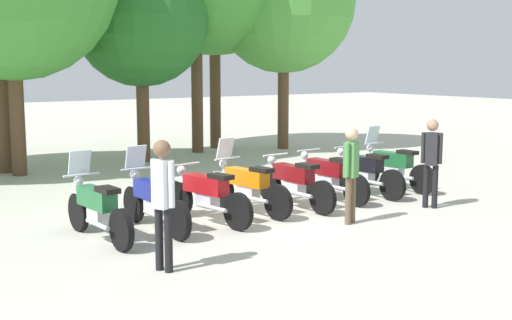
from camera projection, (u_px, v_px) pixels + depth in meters
The scene contains 14 objects.
ground_plane at pixel (271, 210), 12.64m from camera, with size 80.00×80.00×0.00m, color #BCB7A8.
motorcycle_0 at pixel (97, 208), 10.41m from camera, with size 0.62×2.19×1.37m.
motorcycle_1 at pixel (153, 200), 11.03m from camera, with size 0.62×2.19×1.37m.
motorcycle_2 at pixel (206, 194), 11.57m from camera, with size 0.68×2.17×0.99m.
motorcycle_3 at pixel (247, 186), 12.32m from camera, with size 0.64×2.18×1.37m.
motorcycle_4 at pixel (294, 182), 12.79m from camera, with size 0.62×2.19×0.99m.
motorcycle_5 at pixel (327, 176), 13.50m from camera, with size 0.62×2.19×0.99m.
motorcycle_6 at pixel (364, 171), 14.07m from camera, with size 0.62×2.19×0.99m.
motorcycle_7 at pixel (393, 166), 14.73m from camera, with size 0.62×2.19×1.37m.
person_0 at pixel (351, 168), 11.43m from camera, with size 0.40×0.29×1.67m.
person_1 at pixel (163, 195), 8.75m from camera, with size 0.30×0.40×1.76m.
person_2 at pixel (431, 156), 12.70m from camera, with size 0.31×0.38×1.71m.
tree_3 at pixel (141, 19), 18.48m from camera, with size 3.80×3.80×5.91m.
tree_6 at pixel (284, 2), 21.29m from camera, with size 4.59×4.59×7.05m.
Camera 1 is at (-7.08, -10.16, 2.73)m, focal length 46.76 mm.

